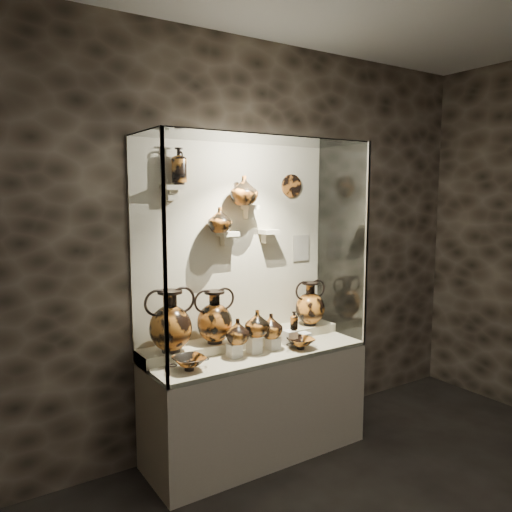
{
  "coord_description": "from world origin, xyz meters",
  "views": [
    {
      "loc": [
        -2.0,
        -0.88,
        2.01
      ],
      "look_at": [
        0.06,
        2.27,
        1.53
      ],
      "focal_mm": 35.0,
      "sensor_mm": 36.0,
      "label": 1
    }
  ],
  "objects_px": {
    "amphora_left": "(171,321)",
    "lekythos_tall": "(179,164)",
    "amphora_mid": "(214,317)",
    "amphora_right": "(310,303)",
    "jug_a": "(237,331)",
    "ovoid_vase_b": "(244,190)",
    "kylix_left": "(189,362)",
    "kylix_right": "(301,342)",
    "jug_b": "(257,323)",
    "ovoid_vase_a": "(220,220)",
    "jug_c": "(271,326)",
    "lekythos_small": "(294,320)"
  },
  "relations": [
    {
      "from": "amphora_left",
      "to": "jug_a",
      "type": "bearing_deg",
      "value": -2.29
    },
    {
      "from": "amphora_right",
      "to": "lekythos_small",
      "type": "relative_size",
      "value": 2.22
    },
    {
      "from": "jug_b",
      "to": "kylix_right",
      "type": "relative_size",
      "value": 0.77
    },
    {
      "from": "jug_b",
      "to": "lekythos_tall",
      "type": "distance_m",
      "value": 1.28
    },
    {
      "from": "ovoid_vase_b",
      "to": "jug_b",
      "type": "bearing_deg",
      "value": -86.48
    },
    {
      "from": "amphora_left",
      "to": "jug_c",
      "type": "bearing_deg",
      "value": 7.49
    },
    {
      "from": "jug_c",
      "to": "ovoid_vase_a",
      "type": "height_order",
      "value": "ovoid_vase_a"
    },
    {
      "from": "lekythos_small",
      "to": "ovoid_vase_a",
      "type": "relative_size",
      "value": 0.88
    },
    {
      "from": "amphora_mid",
      "to": "lekythos_tall",
      "type": "distance_m",
      "value": 1.14
    },
    {
      "from": "lekythos_tall",
      "to": "jug_a",
      "type": "bearing_deg",
      "value": -41.09
    },
    {
      "from": "jug_b",
      "to": "lekythos_tall",
      "type": "relative_size",
      "value": 0.66
    },
    {
      "from": "amphora_right",
      "to": "jug_b",
      "type": "xyz_separation_m",
      "value": [
        -0.67,
        -0.21,
        -0.03
      ]
    },
    {
      "from": "amphora_right",
      "to": "jug_a",
      "type": "bearing_deg",
      "value": 177.5
    },
    {
      "from": "amphora_right",
      "to": "jug_a",
      "type": "relative_size",
      "value": 2.02
    },
    {
      "from": "amphora_right",
      "to": "ovoid_vase_a",
      "type": "height_order",
      "value": "ovoid_vase_a"
    },
    {
      "from": "kylix_left",
      "to": "kylix_right",
      "type": "height_order",
      "value": "kylix_left"
    },
    {
      "from": "jug_b",
      "to": "ovoid_vase_b",
      "type": "bearing_deg",
      "value": 70.56
    },
    {
      "from": "amphora_left",
      "to": "kylix_right",
      "type": "relative_size",
      "value": 1.75
    },
    {
      "from": "amphora_left",
      "to": "ovoid_vase_a",
      "type": "bearing_deg",
      "value": 30.79
    },
    {
      "from": "jug_c",
      "to": "lekythos_small",
      "type": "relative_size",
      "value": 1.11
    },
    {
      "from": "lekythos_tall",
      "to": "jug_b",
      "type": "bearing_deg",
      "value": -28.7
    },
    {
      "from": "amphora_right",
      "to": "amphora_left",
      "type": "bearing_deg",
      "value": 164.94
    },
    {
      "from": "amphora_mid",
      "to": "jug_a",
      "type": "bearing_deg",
      "value": -45.52
    },
    {
      "from": "amphora_left",
      "to": "jug_c",
      "type": "xyz_separation_m",
      "value": [
        0.74,
        -0.16,
        -0.11
      ]
    },
    {
      "from": "kylix_left",
      "to": "kylix_right",
      "type": "relative_size",
      "value": 1.1
    },
    {
      "from": "amphora_left",
      "to": "lekythos_tall",
      "type": "bearing_deg",
      "value": 60.13
    },
    {
      "from": "amphora_right",
      "to": "kylix_left",
      "type": "height_order",
      "value": "amphora_right"
    },
    {
      "from": "kylix_right",
      "to": "jug_b",
      "type": "bearing_deg",
      "value": 174.59
    },
    {
      "from": "lekythos_tall",
      "to": "amphora_right",
      "type": "bearing_deg",
      "value": -0.83
    },
    {
      "from": "jug_a",
      "to": "kylix_left",
      "type": "relative_size",
      "value": 0.66
    },
    {
      "from": "kylix_right",
      "to": "lekythos_tall",
      "type": "xyz_separation_m",
      "value": [
        -0.8,
        0.39,
        1.33
      ]
    },
    {
      "from": "lekythos_small",
      "to": "kylix_left",
      "type": "height_order",
      "value": "lekythos_small"
    },
    {
      "from": "ovoid_vase_b",
      "to": "kylix_left",
      "type": "bearing_deg",
      "value": -140.89
    },
    {
      "from": "jug_c",
      "to": "kylix_right",
      "type": "bearing_deg",
      "value": -50.72
    },
    {
      "from": "jug_c",
      "to": "kylix_left",
      "type": "relative_size",
      "value": 0.67
    },
    {
      "from": "lekythos_small",
      "to": "kylix_right",
      "type": "distance_m",
      "value": 0.19
    },
    {
      "from": "amphora_mid",
      "to": "kylix_left",
      "type": "distance_m",
      "value": 0.47
    },
    {
      "from": "amphora_left",
      "to": "lekythos_small",
      "type": "height_order",
      "value": "amphora_left"
    },
    {
      "from": "jug_b",
      "to": "ovoid_vase_a",
      "type": "height_order",
      "value": "ovoid_vase_a"
    },
    {
      "from": "lekythos_small",
      "to": "kylix_right",
      "type": "bearing_deg",
      "value": -94.65
    },
    {
      "from": "ovoid_vase_b",
      "to": "amphora_mid",
      "type": "bearing_deg",
      "value": -156.5
    },
    {
      "from": "kylix_left",
      "to": "kylix_right",
      "type": "bearing_deg",
      "value": -7.17
    },
    {
      "from": "jug_a",
      "to": "jug_c",
      "type": "distance_m",
      "value": 0.3
    },
    {
      "from": "jug_a",
      "to": "lekythos_tall",
      "type": "bearing_deg",
      "value": 125.86
    },
    {
      "from": "kylix_left",
      "to": "kylix_right",
      "type": "distance_m",
      "value": 0.91
    },
    {
      "from": "jug_a",
      "to": "ovoid_vase_a",
      "type": "distance_m",
      "value": 0.83
    },
    {
      "from": "jug_c",
      "to": "kylix_right",
      "type": "xyz_separation_m",
      "value": [
        0.2,
        -0.11,
        -0.13
      ]
    },
    {
      "from": "amphora_mid",
      "to": "ovoid_vase_b",
      "type": "bearing_deg",
      "value": 32.03
    },
    {
      "from": "jug_b",
      "to": "jug_c",
      "type": "height_order",
      "value": "jug_b"
    },
    {
      "from": "jug_b",
      "to": "kylix_left",
      "type": "xyz_separation_m",
      "value": [
        -0.58,
        -0.05,
        -0.17
      ]
    }
  ]
}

